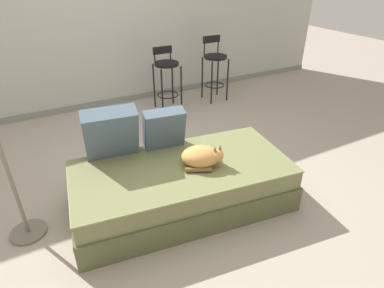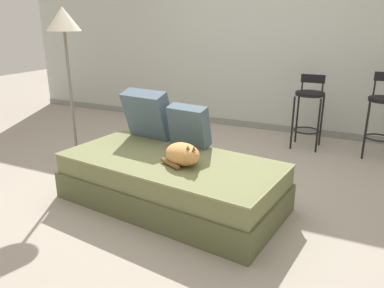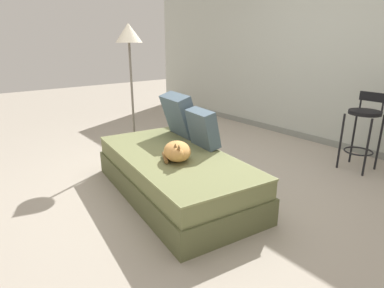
% 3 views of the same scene
% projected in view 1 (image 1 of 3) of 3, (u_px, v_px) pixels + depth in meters
% --- Properties ---
extents(ground_plane, '(16.00, 16.00, 0.00)m').
position_uv_depth(ground_plane, '(165.00, 180.00, 3.21)').
color(ground_plane, '#A89E8E').
rests_on(ground_plane, ground).
extents(wall_back_panel, '(8.00, 0.10, 2.60)m').
position_uv_depth(wall_back_panel, '(93.00, 14.00, 4.29)').
color(wall_back_panel, '#B7BCB2').
rests_on(wall_back_panel, ground).
extents(wall_baseboard_trim, '(8.00, 0.02, 0.09)m').
position_uv_depth(wall_baseboard_trim, '(106.00, 102.00, 4.87)').
color(wall_baseboard_trim, gray).
rests_on(wall_baseboard_trim, ground).
extents(couch, '(1.96, 1.13, 0.41)m').
position_uv_depth(couch, '(182.00, 185.00, 2.80)').
color(couch, brown).
rests_on(couch, ground).
extents(throw_pillow_corner, '(0.48, 0.34, 0.47)m').
position_uv_depth(throw_pillow_corner, '(111.00, 133.00, 2.71)').
color(throw_pillow_corner, '#4C6070').
rests_on(throw_pillow_corner, couch).
extents(throw_pillow_middle, '(0.39, 0.25, 0.38)m').
position_uv_depth(throw_pillow_middle, '(164.00, 129.00, 2.87)').
color(throw_pillow_middle, '#4C6070').
rests_on(throw_pillow_middle, couch).
extents(cat, '(0.39, 0.36, 0.20)m').
position_uv_depth(cat, '(202.00, 156.00, 2.66)').
color(cat, tan).
rests_on(cat, couch).
extents(bar_stool_near_window, '(0.34, 0.34, 0.88)m').
position_uv_depth(bar_stool_near_window, '(167.00, 73.00, 4.53)').
color(bar_stool_near_window, black).
rests_on(bar_stool_near_window, ground).
extents(bar_stool_by_doorway, '(0.34, 0.34, 0.95)m').
position_uv_depth(bar_stool_by_doorway, '(215.00, 64.00, 4.85)').
color(bar_stool_by_doorway, black).
rests_on(bar_stool_by_doorway, ground).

